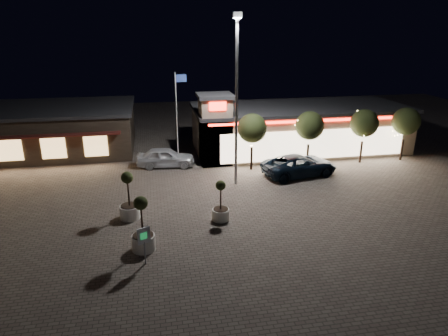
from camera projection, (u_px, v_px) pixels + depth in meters
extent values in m
plane|color=#60574E|center=(231.00, 236.00, 23.04)|extent=(90.00, 90.00, 0.00)
cube|color=tan|center=(299.00, 129.00, 38.93)|extent=(20.00, 8.00, 4.00)
cube|color=#262628|center=(300.00, 107.00, 38.21)|extent=(20.40, 8.40, 0.30)
cube|color=beige|center=(315.00, 144.00, 35.31)|extent=(17.00, 0.12, 2.60)
cube|color=red|center=(317.00, 121.00, 34.57)|extent=(19.00, 0.10, 0.18)
cube|color=tan|center=(215.00, 131.00, 34.62)|extent=(2.60, 2.60, 5.80)
cube|color=#262628|center=(215.00, 96.00, 33.61)|extent=(3.00, 3.00, 0.30)
cube|color=red|center=(218.00, 106.00, 32.57)|extent=(1.40, 0.10, 0.70)
cube|color=#382D23|center=(48.00, 130.00, 38.48)|extent=(16.00, 10.00, 4.00)
cube|color=#262628|center=(44.00, 108.00, 37.77)|extent=(16.40, 10.40, 0.30)
cube|color=#591E19|center=(32.00, 137.00, 33.21)|extent=(14.40, 0.80, 0.15)
cube|color=#FFC472|center=(10.00, 150.00, 33.59)|extent=(2.00, 0.12, 1.80)
cube|color=#FFC472|center=(54.00, 148.00, 34.20)|extent=(2.00, 0.12, 1.80)
cube|color=#FFC472|center=(96.00, 146.00, 34.80)|extent=(2.00, 0.12, 1.80)
cylinder|color=gray|center=(236.00, 106.00, 28.80)|extent=(0.20, 0.20, 12.00)
cube|color=gray|center=(237.00, 15.00, 26.73)|extent=(0.60, 0.40, 0.35)
cube|color=white|center=(237.00, 18.00, 26.80)|extent=(0.45, 0.30, 0.08)
cylinder|color=white|center=(177.00, 121.00, 33.41)|extent=(0.10, 0.10, 8.00)
cube|color=navy|center=(181.00, 78.00, 32.32)|extent=(0.90, 0.04, 0.60)
cylinder|color=#332319|center=(251.00, 158.00, 33.60)|extent=(0.20, 0.20, 1.92)
sphere|color=#2D3819|center=(252.00, 128.00, 32.73)|extent=(2.42, 2.42, 2.42)
cylinder|color=#332319|center=(308.00, 155.00, 34.47)|extent=(0.20, 0.20, 1.92)
sphere|color=#2D3819|center=(310.00, 126.00, 33.60)|extent=(2.42, 2.42, 2.42)
cylinder|color=#332319|center=(361.00, 152.00, 35.34)|extent=(0.20, 0.20, 1.92)
sphere|color=#2D3819|center=(364.00, 123.00, 34.46)|extent=(2.42, 2.42, 2.42)
cylinder|color=#332319|center=(402.00, 150.00, 36.03)|extent=(0.20, 0.20, 1.92)
sphere|color=#2D3819|center=(406.00, 121.00, 35.16)|extent=(2.42, 2.42, 2.42)
imported|color=black|center=(300.00, 165.00, 32.30)|extent=(6.60, 3.97, 1.72)
imported|color=silver|center=(166.00, 157.00, 34.34)|extent=(5.10, 2.50, 1.67)
cylinder|color=silver|center=(130.00, 212.00, 25.10)|extent=(1.27, 1.27, 0.85)
cylinder|color=black|center=(130.00, 206.00, 24.95)|extent=(1.10, 1.10, 0.06)
cylinder|color=#332319|center=(128.00, 191.00, 24.62)|extent=(0.11, 0.11, 1.90)
sphere|color=#2D3819|center=(127.00, 178.00, 24.32)|extent=(0.74, 0.74, 0.74)
cylinder|color=silver|center=(144.00, 242.00, 21.54)|extent=(1.27, 1.27, 0.85)
cylinder|color=black|center=(143.00, 235.00, 21.39)|extent=(1.10, 1.10, 0.06)
cylinder|color=#332319|center=(142.00, 219.00, 21.06)|extent=(0.11, 0.11, 1.91)
sphere|color=#2D3819|center=(141.00, 203.00, 20.76)|extent=(0.74, 0.74, 0.74)
cylinder|color=silver|center=(221.00, 214.00, 24.92)|extent=(1.07, 1.07, 0.71)
cylinder|color=black|center=(221.00, 209.00, 24.79)|extent=(0.93, 0.93, 0.05)
cylinder|color=#332319|center=(221.00, 197.00, 24.51)|extent=(0.09, 0.09, 1.61)
sphere|color=#2D3819|center=(221.00, 185.00, 24.26)|extent=(0.62, 0.62, 0.62)
cylinder|color=gray|center=(145.00, 253.00, 20.18)|extent=(0.08, 0.08, 1.24)
cube|color=white|center=(144.00, 236.00, 19.85)|extent=(0.64, 0.33, 0.88)
cube|color=green|center=(144.00, 236.00, 19.82)|extent=(0.34, 0.17, 0.36)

